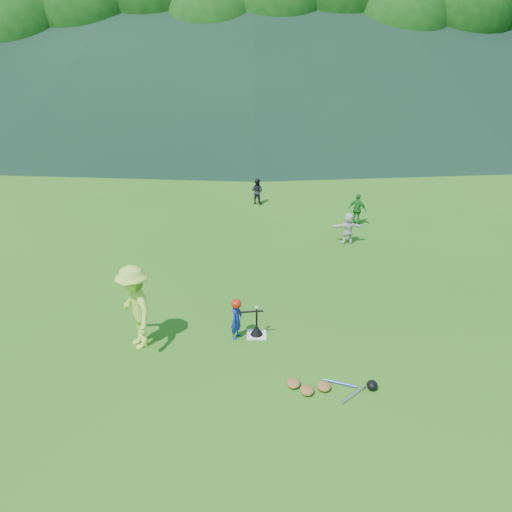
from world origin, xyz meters
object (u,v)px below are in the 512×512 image
(equipment_pile, at_px, (324,386))
(adult_coach, at_px, (135,308))
(fielder_c, at_px, (357,210))
(home_plate, at_px, (257,335))
(fielder_b, at_px, (257,191))
(fielder_d, at_px, (348,228))
(batting_tee, at_px, (257,330))
(batter_child, at_px, (236,319))

(equipment_pile, bearing_deg, adult_coach, 158.91)
(adult_coach, bearing_deg, equipment_pile, 38.81)
(fielder_c, bearing_deg, home_plate, 97.90)
(home_plate, relative_size, fielder_b, 0.42)
(adult_coach, relative_size, equipment_pile, 1.09)
(fielder_d, bearing_deg, adult_coach, 45.90)
(fielder_d, bearing_deg, batting_tee, 60.88)
(home_plate, height_order, fielder_c, fielder_c)
(batter_child, relative_size, equipment_pile, 0.54)
(fielder_b, height_order, batting_tee, fielder_b)
(adult_coach, height_order, fielder_d, adult_coach)
(batter_child, distance_m, fielder_d, 6.64)
(home_plate, relative_size, batting_tee, 0.66)
(batter_child, bearing_deg, fielder_b, 22.84)
(home_plate, bearing_deg, batter_child, -168.11)
(fielder_d, height_order, equipment_pile, fielder_d)
(fielder_c, bearing_deg, fielder_d, 104.74)
(home_plate, xyz_separation_m, fielder_b, (0.09, 9.77, 0.52))
(batting_tee, bearing_deg, fielder_c, 62.99)
(home_plate, distance_m, adult_coach, 2.86)
(equipment_pile, bearing_deg, batting_tee, 124.29)
(home_plate, height_order, batter_child, batter_child)
(fielder_b, distance_m, fielder_d, 5.19)
(home_plate, bearing_deg, equipment_pile, -55.71)
(batter_child, height_order, fielder_c, fielder_c)
(fielder_c, distance_m, fielder_d, 1.88)
(batting_tee, bearing_deg, fielder_d, 60.96)
(adult_coach, xyz_separation_m, fielder_d, (5.73, 5.93, -0.45))
(batter_child, xyz_separation_m, fielder_d, (3.53, 5.62, 0.05))
(batter_child, height_order, fielder_d, fielder_d)
(batting_tee, xyz_separation_m, equipment_pile, (1.32, -1.94, -0.06))
(batting_tee, bearing_deg, adult_coach, -171.37)
(fielder_d, xyz_separation_m, equipment_pile, (-1.74, -7.47, -0.47))
(adult_coach, height_order, fielder_b, adult_coach)
(adult_coach, relative_size, fielder_b, 1.85)
(batting_tee, height_order, equipment_pile, batting_tee)
(fielder_d, distance_m, batting_tee, 6.33)
(fielder_c, bearing_deg, batting_tee, 97.90)
(home_plate, bearing_deg, fielder_d, 60.96)
(fielder_b, bearing_deg, equipment_pile, 121.65)
(fielder_c, relative_size, fielder_d, 1.09)
(fielder_b, height_order, equipment_pile, fielder_b)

